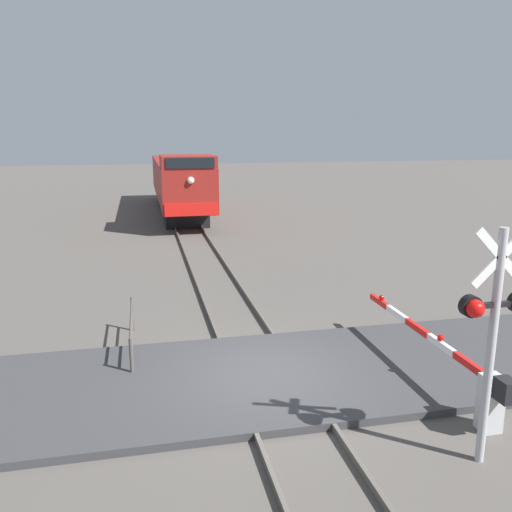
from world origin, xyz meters
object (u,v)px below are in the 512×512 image
guard_railing (132,328)px  crossing_gate (467,375)px  locomotive (179,182)px  crossing_signal (495,322)px

guard_railing → crossing_gate: bearing=-33.6°
locomotive → guard_railing: bearing=-97.3°
crossing_signal → crossing_gate: bearing=64.9°
crossing_signal → guard_railing: size_ratio=1.30×
crossing_signal → crossing_gate: (0.72, 1.54, -1.69)m
locomotive → guard_railing: 22.70m
crossing_signal → guard_railing: (-5.60, 5.74, -1.79)m
crossing_gate → crossing_signal: bearing=-115.1°
crossing_gate → guard_railing: bearing=146.4°
crossing_gate → guard_railing: crossing_gate is taller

